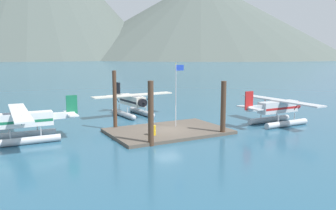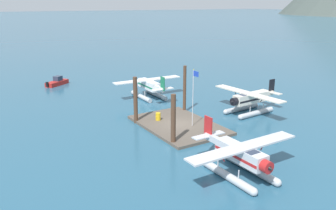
% 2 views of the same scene
% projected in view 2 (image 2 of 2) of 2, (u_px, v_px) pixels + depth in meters
% --- Properties ---
extents(ground_plane, '(1200.00, 1200.00, 0.00)m').
position_uv_depth(ground_plane, '(178.00, 126.00, 39.05)').
color(ground_plane, '#285670').
extents(dock_platform, '(11.18, 7.38, 0.30)m').
position_uv_depth(dock_platform, '(178.00, 125.00, 39.01)').
color(dock_platform, brown).
rests_on(dock_platform, ground).
extents(piling_near_left, '(0.47, 0.47, 5.44)m').
position_uv_depth(piling_near_left, '(135.00, 100.00, 39.38)').
color(piling_near_left, '#4C3323').
rests_on(piling_near_left, ground).
extents(piling_near_right, '(0.49, 0.49, 5.11)m').
position_uv_depth(piling_near_right, '(173.00, 120.00, 33.32)').
color(piling_near_right, '#4C3323').
rests_on(piling_near_right, ground).
extents(piling_far_left, '(0.39, 0.39, 5.97)m').
position_uv_depth(piling_far_left, '(185.00, 89.00, 43.35)').
color(piling_far_left, '#4C3323').
rests_on(piling_far_left, ground).
extents(flagpole, '(0.95, 0.10, 6.38)m').
position_uv_depth(flagpole, '(194.00, 92.00, 37.08)').
color(flagpole, silver).
rests_on(flagpole, dock_platform).
extents(fuel_drum, '(0.62, 0.62, 0.88)m').
position_uv_depth(fuel_drum, '(158.00, 116.00, 40.06)').
color(fuel_drum, gold).
rests_on(fuel_drum, dock_platform).
extents(seaplane_cream_bow_centre, '(10.47, 7.97, 3.84)m').
position_uv_depth(seaplane_cream_bow_centre, '(249.00, 101.00, 43.31)').
color(seaplane_cream_bow_centre, '#B7BABF').
rests_on(seaplane_cream_bow_centre, ground).
extents(seaplane_white_port_fwd, '(7.98, 10.43, 3.84)m').
position_uv_depth(seaplane_white_port_fwd, '(149.00, 87.00, 50.49)').
color(seaplane_white_port_fwd, '#B7BABF').
rests_on(seaplane_white_port_fwd, ground).
extents(seaplane_silver_stbd_aft, '(7.98, 10.41, 3.84)m').
position_uv_depth(seaplane_silver_stbd_aft, '(241.00, 158.00, 27.40)').
color(seaplane_silver_stbd_aft, '#B7BABF').
rests_on(seaplane_silver_stbd_aft, ground).
extents(boat_red_open_sw, '(3.58, 4.32, 1.50)m').
position_uv_depth(boat_red_open_sw, '(58.00, 82.00, 58.61)').
color(boat_red_open_sw, '#B2231E').
rests_on(boat_red_open_sw, ground).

